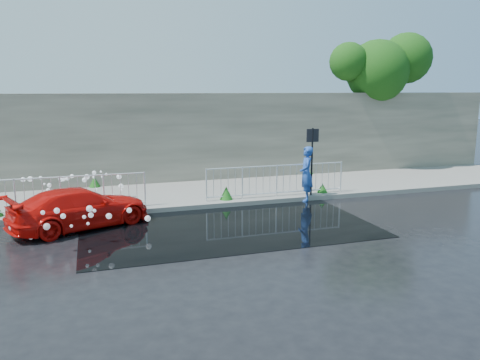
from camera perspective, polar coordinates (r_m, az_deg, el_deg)
name	(u,v)px	position (r m, az deg, el deg)	size (l,w,h in m)	color
ground	(218,237)	(12.36, -2.65, -6.92)	(90.00, 90.00, 0.00)	black
pavement	(182,194)	(17.05, -7.05, -1.70)	(30.00, 4.00, 0.15)	slate
curb	(194,207)	(15.14, -5.63, -3.27)	(30.00, 0.25, 0.16)	slate
retaining_wall	(171,138)	(18.90, -8.44, 5.12)	(30.00, 0.60, 3.50)	#545146
puddle	(226,225)	(13.41, -1.70, -5.45)	(8.00, 5.00, 0.01)	black
sign_post	(312,151)	(16.30, 8.79, 3.56)	(0.45, 0.06, 2.50)	black
tree	(383,67)	(22.76, 17.03, 13.05)	(5.01, 2.83, 6.36)	#332114
railing_left	(61,193)	(15.06, -21.02, -1.49)	(5.05, 0.05, 1.10)	silver
railing_right	(277,180)	(16.19, 4.49, 0.06)	(5.05, 0.05, 1.10)	silver
weeds	(175,191)	(16.41, -7.91, -1.30)	(12.17, 3.93, 0.45)	#144311
water_spray	(76,195)	(14.67, -19.36, -1.68)	(3.60, 5.20, 0.99)	white
red_car	(80,208)	(13.75, -18.89, -3.24)	(1.57, 3.85, 1.12)	red
person	(306,174)	(16.23, 8.08, 0.75)	(0.69, 0.45, 1.89)	#2049A2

